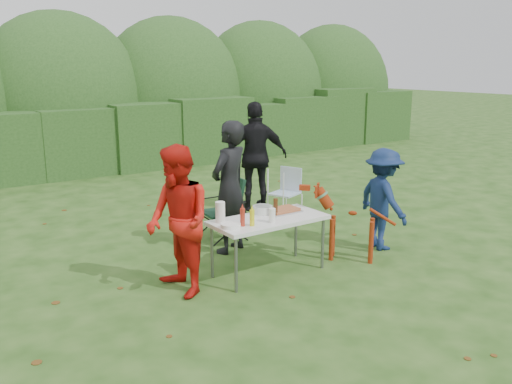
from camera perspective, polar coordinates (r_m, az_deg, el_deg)
ground at (r=7.11m, az=3.04°, el=-8.59°), size 80.00×80.00×0.00m
hedge_row at (r=13.91m, az=-17.69°, el=5.37°), size 22.00×1.40×1.70m
shrub_backdrop at (r=15.36m, az=-19.73°, el=8.75°), size 20.00×2.60×3.20m
folding_table at (r=6.91m, az=1.34°, el=-3.19°), size 1.50×0.70×0.74m
person_cook at (r=7.67m, az=-2.80°, el=0.50°), size 0.81×0.68×1.89m
person_red_jacket at (r=6.31m, az=-8.18°, el=-3.08°), size 0.68×0.87×1.77m
person_black_puffy at (r=9.90m, az=0.00°, el=3.76°), size 1.26×0.87×1.99m
child at (r=8.04m, az=13.21°, el=-0.74°), size 0.71×1.04×1.48m
dog at (r=7.55m, az=10.09°, el=-3.37°), size 1.03×1.08×1.01m
camping_chair at (r=8.30m, az=-3.67°, el=-1.77°), size 0.67×0.67×0.98m
lawn_chair at (r=9.69m, az=3.04°, el=0.06°), size 0.64×0.64×0.84m
food_tray at (r=7.16m, az=2.85°, el=-2.07°), size 0.45×0.30×0.02m
focaccia_bread at (r=7.15m, az=2.85°, el=-1.85°), size 0.40×0.26×0.04m
mustard_bottle at (r=6.55m, az=-0.41°, el=-2.73°), size 0.06×0.06×0.20m
ketchup_bottle at (r=6.54m, az=-1.43°, el=-2.67°), size 0.06×0.06×0.22m
beer_bottle at (r=6.94m, az=2.07°, el=-1.63°), size 0.06×0.06×0.24m
paper_towel_roll at (r=6.70m, az=-3.79°, el=-2.12°), size 0.12×0.12×0.26m
cup_stack at (r=6.69m, az=1.72°, el=-2.49°), size 0.08×0.08×0.18m
pasta_bowl at (r=7.10m, az=0.71°, el=-1.86°), size 0.26×0.26×0.10m
plate_stack at (r=6.50m, az=-2.68°, el=-3.55°), size 0.24×0.24×0.05m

